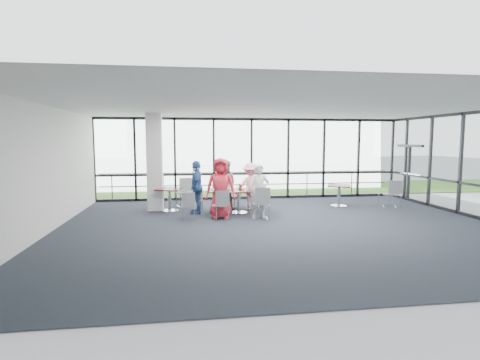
{
  "coord_description": "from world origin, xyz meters",
  "views": [
    {
      "loc": [
        -2.52,
        -9.67,
        2.31
      ],
      "look_at": [
        -0.92,
        1.75,
        1.1
      ],
      "focal_mm": 28.0,
      "sensor_mm": 36.0,
      "label": 1
    }
  ],
  "objects": [
    {
      "name": "tumbler_d",
      "position": [
        -1.59,
        1.97,
        0.83
      ],
      "size": [
        0.08,
        0.08,
        0.15
      ],
      "primitive_type": "cylinder",
      "color": "white",
      "rests_on": "main_table"
    },
    {
      "name": "chair_main_fr",
      "position": [
        -0.27,
        2.84,
        0.48
      ],
      "size": [
        0.51,
        0.51,
        0.97
      ],
      "primitive_type": null,
      "rotation": [
        0.0,
        0.0,
        3.23
      ],
      "color": "gray",
      "rests_on": "ground"
    },
    {
      "name": "curtain_wall_back",
      "position": [
        0.0,
        5.0,
        1.6
      ],
      "size": [
        12.0,
        0.1,
        3.2
      ],
      "primitive_type": "cube",
      "color": "white",
      "rests_on": "ground"
    },
    {
      "name": "diner_end",
      "position": [
        -2.25,
        2.2,
        0.84
      ],
      "size": [
        0.6,
        1.02,
        1.69
      ],
      "primitive_type": "imported",
      "rotation": [
        0.0,
        0.0,
        -1.64
      ],
      "color": "#325697",
      "rests_on": "ground"
    },
    {
      "name": "tumbler_a",
      "position": [
        -1.2,
        1.86,
        0.82
      ],
      "size": [
        0.07,
        0.07,
        0.14
      ],
      "primitive_type": "cylinder",
      "color": "white",
      "rests_on": "main_table"
    },
    {
      "name": "green_bottle",
      "position": [
        -0.88,
        2.09,
        0.85
      ],
      "size": [
        0.05,
        0.05,
        0.2
      ],
      "primitive_type": "cylinder",
      "color": "#1F7023",
      "rests_on": "main_table"
    },
    {
      "name": "hangar_aux",
      "position": [
        -18.0,
        28.0,
        2.0
      ],
      "size": [
        10.0,
        6.0,
        4.0
      ],
      "primitive_type": "cube",
      "color": "silver",
      "rests_on": "ground"
    },
    {
      "name": "plate_end",
      "position": [
        -1.75,
        2.21,
        0.76
      ],
      "size": [
        0.25,
        0.25,
        0.01
      ],
      "primitive_type": "cylinder",
      "color": "white",
      "rests_on": "main_table"
    },
    {
      "name": "apron",
      "position": [
        0.0,
        10.0,
        -0.02
      ],
      "size": [
        80.0,
        70.0,
        0.02
      ],
      "primitive_type": "cube",
      "color": "gray",
      "rests_on": "ground"
    },
    {
      "name": "floor",
      "position": [
        0.0,
        0.0,
        -0.01
      ],
      "size": [
        12.0,
        10.0,
        0.02
      ],
      "primitive_type": "cube",
      "color": "#232A33",
      "rests_on": "ground"
    },
    {
      "name": "chair_spare_la",
      "position": [
        -2.51,
        1.28,
        0.41
      ],
      "size": [
        0.4,
        0.4,
        0.81
      ],
      "primitive_type": null,
      "rotation": [
        0.0,
        0.0,
        -0.0
      ],
      "color": "gray",
      "rests_on": "ground"
    },
    {
      "name": "guard_rail",
      "position": [
        0.0,
        5.6,
        0.5
      ],
      "size": [
        12.0,
        0.06,
        0.06
      ],
      "primitive_type": "cylinder",
      "rotation": [
        0.0,
        1.57,
        0.0
      ],
      "color": "#2D2D33",
      "rests_on": "ground"
    },
    {
      "name": "diner_far_left",
      "position": [
        -1.28,
        2.84,
        0.83
      ],
      "size": [
        0.92,
        0.72,
        1.66
      ],
      "primitive_type": "imported",
      "rotation": [
        0.0,
        0.0,
        2.83
      ],
      "color": "gray",
      "rests_on": "ground"
    },
    {
      "name": "exit_door",
      "position": [
        6.0,
        3.75,
        1.05
      ],
      "size": [
        0.12,
        1.6,
        2.1
      ],
      "primitive_type": "cube",
      "color": "black",
      "rests_on": "ground"
    },
    {
      "name": "chair_main_fl",
      "position": [
        -1.22,
        3.01,
        0.47
      ],
      "size": [
        0.57,
        0.57,
        0.93
      ],
      "primitive_type": null,
      "rotation": [
        0.0,
        0.0,
        2.82
      ],
      "color": "gray",
      "rests_on": "ground"
    },
    {
      "name": "condiment_caddy",
      "position": [
        -0.85,
        2.13,
        0.77
      ],
      "size": [
        0.1,
        0.07,
        0.04
      ],
      "primitive_type": "cube",
      "color": "black",
      "rests_on": "main_table"
    },
    {
      "name": "ketchup_bottle",
      "position": [
        -0.85,
        2.08,
        0.84
      ],
      "size": [
        0.06,
        0.06,
        0.18
      ],
      "primitive_type": "cylinder",
      "color": "maroon",
      "rests_on": "main_table"
    },
    {
      "name": "structural_column",
      "position": [
        -3.6,
        3.0,
        1.6
      ],
      "size": [
        0.5,
        0.5,
        3.2
      ],
      "primitive_type": "cube",
      "color": "white",
      "rests_on": "ground"
    },
    {
      "name": "wall_front",
      "position": [
        0.0,
        -5.0,
        1.6
      ],
      "size": [
        12.0,
        0.1,
        3.2
      ],
      "primitive_type": "cube",
      "color": "silver",
      "rests_on": "ground"
    },
    {
      "name": "chair_main_end",
      "position": [
        -2.28,
        2.29,
        0.41
      ],
      "size": [
        0.47,
        0.47,
        0.81
      ],
      "primitive_type": null,
      "rotation": [
        0.0,
        0.0,
        -1.77
      ],
      "color": "gray",
      "rests_on": "ground"
    },
    {
      "name": "diner_near_right",
      "position": [
        -0.42,
        1.18,
        0.81
      ],
      "size": [
        0.63,
        0.49,
        1.62
      ],
      "primitive_type": "imported",
      "rotation": [
        0.0,
        0.0,
        -0.1
      ],
      "color": "silver",
      "rests_on": "ground"
    },
    {
      "name": "plate_fr",
      "position": [
        -0.35,
        2.33,
        0.76
      ],
      "size": [
        0.28,
        0.28,
        0.01
      ],
      "primitive_type": "cylinder",
      "color": "white",
      "rests_on": "main_table"
    },
    {
      "name": "side_table_left",
      "position": [
        -3.13,
        2.71,
        0.62
      ],
      "size": [
        0.97,
        0.97,
        0.75
      ],
      "rotation": [
        0.0,
        0.0,
        -0.3
      ],
      "color": "#371111",
      "rests_on": "ground"
    },
    {
      "name": "chair_spare_r",
      "position": [
        4.44,
        2.37,
        0.47
      ],
      "size": [
        0.6,
        0.6,
        0.93
      ],
      "primitive_type": null,
      "rotation": [
        0.0,
        0.0,
        -0.41
      ],
      "color": "gray",
      "rests_on": "ground"
    },
    {
      "name": "plate_nr",
      "position": [
        -0.37,
        1.6,
        0.76
      ],
      "size": [
        0.26,
        0.26,
        0.01
      ],
      "primitive_type": "cylinder",
      "color": "white",
      "rests_on": "main_table"
    },
    {
      "name": "chair_main_nl",
      "position": [
        -1.59,
        1.18,
        0.43
      ],
      "size": [
        0.51,
        0.51,
        0.85
      ],
      "primitive_type": null,
      "rotation": [
        0.0,
        0.0,
        -0.28
      ],
      "color": "gray",
      "rests_on": "ground"
    },
    {
      "name": "plate_nl",
      "position": [
        -1.5,
        1.82,
        0.76
      ],
      "size": [
        0.26,
        0.26,
        0.01
      ],
      "primitive_type": "cylinder",
      "color": "white",
      "rests_on": "main_table"
    },
    {
      "name": "chair_main_nr",
      "position": [
        -0.41,
        1.05,
        0.47
      ],
      "size": [
        0.53,
        0.53,
        0.94
      ],
      "primitive_type": null,
      "rotation": [
        0.0,
        0.0,
        -0.15
      ],
      "color": "gray",
      "rests_on": "ground"
    },
    {
      "name": "plate_fl",
      "position": [
        -1.31,
        2.48,
        0.76
      ],
      "size": [
        0.28,
        0.28,
        0.01
      ],
      "primitive_type": "cylinder",
      "color": "white",
      "rests_on": "main_table"
    },
    {
      "name": "tumbler_c",
      "position": [
        -0.89,
        2.3,
        0.81
      ],
      "size": [
        0.06,
        0.06,
        0.13
      ],
      "primitive_type": "cylinder",
      "color": "white",
      "rests_on": "main_table"
    },
    {
      "name": "main_table",
      "position": [
        -0.92,
        2.05,
        0.62
      ],
      "size": [
        2.01,
        1.29,
        0.75
      ],
      "rotation": [
        0.0,
        0.0,
        -0.14
      ],
      "color": "#371111",
      "rests_on": "ground"
    },
    {
      "name": "diner_near_left",
      "position": [
        -1.56,
        1.35,
        0.91
      ],
      "size": [
        0.96,
        0.7,
        1.81
      ],
      "primitive_type": "imported",
      "rotation": [
        0.0,
        0.0,
        -0.15
      ],
      "color": "red",
      "rests_on": "ground"
    },
    {
      "name": "wall_left",
      "position": [
        -6.0,
        0.0,
        1.6
      ],
      "size": [
        0.1,
        10.0,
        3.2
      ],
      "primitive_type": "cube",
      "color": "silver",
      "rests_on": "ground"
    },
    {
      "name": "diner_far_right",
      "position": [
        -0.42,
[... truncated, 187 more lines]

